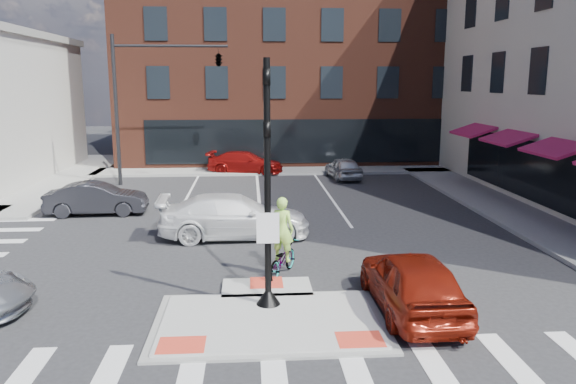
{
  "coord_description": "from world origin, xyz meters",
  "views": [
    {
      "loc": [
        -0.41,
        -12.77,
        5.56
      ],
      "look_at": [
        0.82,
        5.23,
        2.0
      ],
      "focal_mm": 35.0,
      "sensor_mm": 36.0,
      "label": 1
    }
  ],
  "objects": [
    {
      "name": "refuge_island",
      "position": [
        0.0,
        -0.26,
        0.05
      ],
      "size": [
        5.4,
        4.65,
        0.13
      ],
      "color": "gray",
      "rests_on": "ground"
    },
    {
      "name": "building_far_right",
      "position": [
        9.0,
        54.0,
        6.0
      ],
      "size": [
        12.0,
        12.0,
        12.0
      ],
      "primitive_type": "cube",
      "color": "brown",
      "rests_on": "ground"
    },
    {
      "name": "bg_car_red",
      "position": [
        -0.7,
        21.5,
        0.67
      ],
      "size": [
        4.9,
        2.75,
        1.34
      ],
      "primitive_type": "imported",
      "rotation": [
        0.0,
        0.0,
        1.37
      ],
      "color": "maroon",
      "rests_on": "ground"
    },
    {
      "name": "bg_car_dark",
      "position": [
        -6.92,
        11.0,
        0.69
      ],
      "size": [
        4.23,
        1.66,
        1.37
      ],
      "primitive_type": "imported",
      "rotation": [
        0.0,
        0.0,
        1.62
      ],
      "color": "#27272C",
      "rests_on": "ground"
    },
    {
      "name": "sidewalk_n",
      "position": [
        3.0,
        22.0,
        0.07
      ],
      "size": [
        26.0,
        3.0,
        0.15
      ],
      "primitive_type": "cube",
      "color": "gray",
      "rests_on": "ground"
    },
    {
      "name": "ground",
      "position": [
        0.0,
        0.0,
        0.0
      ],
      "size": [
        120.0,
        120.0,
        0.0
      ],
      "primitive_type": "plane",
      "color": "#28282B",
      "rests_on": "ground"
    },
    {
      "name": "building_n",
      "position": [
        3.0,
        31.99,
        7.8
      ],
      "size": [
        24.4,
        18.4,
        15.5
      ],
      "color": "#56271B",
      "rests_on": "ground"
    },
    {
      "name": "white_pickup",
      "position": [
        -1.0,
        7.0,
        0.79
      ],
      "size": [
        5.49,
        2.4,
        1.57
      ],
      "primitive_type": "imported",
      "rotation": [
        0.0,
        0.0,
        1.61
      ],
      "color": "white",
      "rests_on": "ground"
    },
    {
      "name": "mast_arm_signal",
      "position": [
        -3.47,
        18.0,
        6.21
      ],
      "size": [
        6.1,
        2.24,
        8.0
      ],
      "color": "black",
      "rests_on": "ground"
    },
    {
      "name": "cyclist",
      "position": [
        0.49,
        2.8,
        0.79
      ],
      "size": [
        1.37,
        1.98,
        2.34
      ],
      "rotation": [
        0.0,
        0.0,
        2.72
      ],
      "color": "#3F3F44",
      "rests_on": "ground"
    },
    {
      "name": "red_sedan",
      "position": [
        3.5,
        0.0,
        0.77
      ],
      "size": [
        1.89,
        4.55,
        1.54
      ],
      "primitive_type": "imported",
      "rotation": [
        0.0,
        0.0,
        3.16
      ],
      "color": "maroon",
      "rests_on": "ground"
    },
    {
      "name": "building_far_left",
      "position": [
        -4.0,
        52.0,
        5.0
      ],
      "size": [
        10.0,
        12.0,
        10.0
      ],
      "primitive_type": "cube",
      "color": "slate",
      "rests_on": "ground"
    },
    {
      "name": "bg_car_silver",
      "position": [
        5.0,
        19.15,
        0.63
      ],
      "size": [
        1.95,
        3.87,
        1.27
      ],
      "primitive_type": "imported",
      "rotation": [
        0.0,
        0.0,
        3.27
      ],
      "color": "silver",
      "rests_on": "ground"
    },
    {
      "name": "sidewalk_e",
      "position": [
        10.8,
        10.0,
        0.07
      ],
      "size": [
        3.0,
        24.0,
        0.15
      ],
      "primitive_type": "cube",
      "color": "gray",
      "rests_on": "ground"
    },
    {
      "name": "signal_pole",
      "position": [
        0.0,
        0.4,
        2.36
      ],
      "size": [
        0.6,
        0.6,
        5.98
      ],
      "color": "black",
      "rests_on": "refuge_island"
    }
  ]
}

